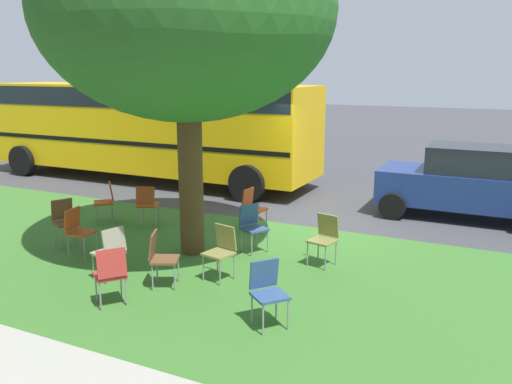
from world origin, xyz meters
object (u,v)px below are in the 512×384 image
(chair_2, at_px, (268,288))
(chair_3, at_px, (160,255))
(chair_1, at_px, (78,228))
(chair_6, at_px, (111,272))
(school_bus, at_px, (147,122))
(street_tree, at_px, (186,11))
(chair_4, at_px, (325,236))
(chair_8, at_px, (252,224))
(chair_0, at_px, (107,199))
(parked_car, at_px, (466,182))
(chair_5, at_px, (64,218))
(chair_10, at_px, (147,202))
(chair_11, at_px, (221,248))
(chair_9, at_px, (111,249))
(chair_7, at_px, (252,206))

(chair_2, relative_size, chair_3, 1.00)
(chair_1, relative_size, chair_6, 1.00)
(chair_6, xyz_separation_m, school_bus, (5.02, -7.55, 1.24))
(street_tree, relative_size, chair_4, 6.97)
(chair_8, bearing_deg, street_tree, 29.04)
(chair_0, bearing_deg, chair_3, 142.49)
(chair_4, distance_m, parked_car, 4.67)
(chair_4, bearing_deg, chair_6, 53.00)
(chair_4, relative_size, chair_5, 1.00)
(chair_2, bearing_deg, chair_6, 11.11)
(street_tree, height_order, chair_0, street_tree)
(chair_0, height_order, chair_10, same)
(chair_0, relative_size, chair_3, 1.00)
(street_tree, xyz_separation_m, chair_5, (2.44, 0.69, -3.73))
(chair_11, bearing_deg, chair_5, -3.19)
(chair_2, bearing_deg, parked_car, -105.46)
(chair_3, bearing_deg, chair_8, -104.34)
(chair_4, bearing_deg, parked_car, -114.12)
(chair_9, bearing_deg, chair_1, -25.91)
(street_tree, bearing_deg, chair_3, 105.12)
(school_bus, bearing_deg, chair_10, 126.46)
(chair_5, height_order, parked_car, parked_car)
(chair_7, bearing_deg, chair_6, 87.92)
(chair_10, distance_m, school_bus, 5.20)
(chair_3, height_order, chair_6, same)
(chair_10, xyz_separation_m, school_bus, (3.00, -4.06, 1.24))
(chair_7, bearing_deg, chair_1, 53.29)
(chair_7, distance_m, parked_car, 4.92)
(school_bus, bearing_deg, chair_7, 147.07)
(chair_10, bearing_deg, chair_3, 130.49)
(chair_4, xyz_separation_m, chair_8, (1.43, -0.09, 0.00))
(street_tree, height_order, chair_1, street_tree)
(street_tree, height_order, chair_11, street_tree)
(chair_0, bearing_deg, chair_5, 102.40)
(chair_2, xyz_separation_m, chair_7, (2.08, -3.77, 0.00))
(chair_3, height_order, chair_9, same)
(chair_5, distance_m, chair_10, 1.84)
(chair_0, distance_m, chair_3, 4.06)
(chair_2, bearing_deg, chair_4, -88.86)
(parked_car, bearing_deg, chair_11, 60.34)
(chair_2, distance_m, chair_4, 2.46)
(chair_6, relative_size, parked_car, 0.24)
(chair_2, height_order, chair_8, same)
(chair_5, xyz_separation_m, chair_7, (-2.81, -2.44, 0.00))
(chair_11, bearing_deg, chair_2, 139.59)
(chair_8, bearing_deg, chair_10, -10.38)
(chair_7, relative_size, chair_9, 1.00)
(school_bus, bearing_deg, chair_3, 128.09)
(chair_3, xyz_separation_m, parked_car, (-3.87, -6.27, 0.32))
(chair_3, bearing_deg, chair_6, 76.37)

